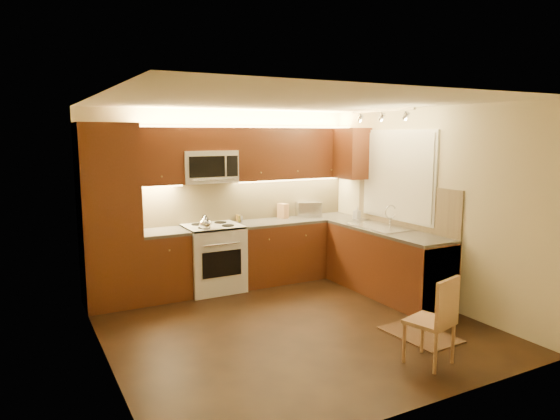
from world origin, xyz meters
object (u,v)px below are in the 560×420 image
kettle (205,222)px  dining_chair (430,319)px  knife_block (283,211)px  sink (380,222)px  microwave (208,166)px  toaster_oven (308,209)px  stove (213,258)px  soap_bottle (357,213)px

kettle → dining_chair: kettle is taller
knife_block → sink: bearing=-72.1°
microwave → sink: (2.00, -1.26, -0.74)m
knife_block → toaster_oven: bearing=-15.1°
stove → dining_chair: stove is taller
sink → dining_chair: sink is taller
sink → kettle: kettle is taller
microwave → toaster_oven: microwave is taller
microwave → soap_bottle: (2.13, -0.56, -0.72)m
stove → kettle: size_ratio=4.76×
stove → sink: bearing=-29.4°
stove → kettle: kettle is taller
stove → knife_block: size_ratio=4.18×
stove → microwave: bearing=90.0°
sink → dining_chair: bearing=-117.0°
stove → soap_bottle: (2.13, -0.43, 0.54)m
microwave → sink: bearing=-32.2°
microwave → dining_chair: 3.63m
stove → microwave: microwave is taller
sink → soap_bottle: 0.71m
sink → toaster_oven: size_ratio=2.30×
knife_block → kettle: bearing=-177.4°
microwave → knife_block: 1.40m
kettle → knife_block: knife_block is taller
toaster_oven → dining_chair: 3.39m
stove → dining_chair: bearing=-72.3°
microwave → kettle: 0.81m
sink → knife_block: (-0.80, 1.31, 0.04)m
toaster_oven → dining_chair: toaster_oven is taller
kettle → toaster_oven: toaster_oven is taller
toaster_oven → knife_block: toaster_oven is taller
stove → toaster_oven: bearing=5.9°
stove → knife_block: 1.33m
knife_block → dining_chair: 3.34m
knife_block → soap_bottle: size_ratio=1.15×
microwave → soap_bottle: size_ratio=3.97×
stove → kettle: 0.63m
stove → toaster_oven: toaster_oven is taller
sink → knife_block: 1.53m
stove → sink: sink is taller
kettle → dining_chair: (1.18, -2.89, -0.59)m
knife_block → soap_bottle: knife_block is taller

